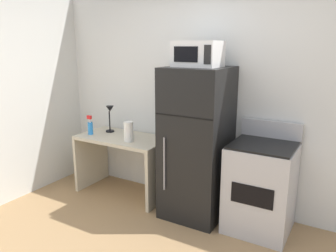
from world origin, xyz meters
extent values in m
cube|color=silver|center=(0.00, 1.70, 1.30)|extent=(5.00, 0.10, 2.60)
cube|color=beige|center=(-1.10, 1.32, 0.73)|extent=(1.15, 0.62, 0.04)
cube|color=beige|center=(-1.65, 1.32, 0.35)|extent=(0.04, 0.62, 0.71)
cube|color=beige|center=(-0.55, 1.32, 0.35)|extent=(0.04, 0.62, 0.71)
cylinder|color=black|center=(-1.40, 1.43, 0.76)|extent=(0.11, 0.11, 0.02)
cylinder|color=black|center=(-1.40, 1.43, 0.90)|extent=(0.02, 0.02, 0.26)
cone|color=black|center=(-1.37, 1.41, 1.07)|extent=(0.10, 0.10, 0.08)
cylinder|color=#264C99|center=(-1.03, 1.36, 0.80)|extent=(0.08, 0.08, 0.09)
cylinder|color=#2D8CEA|center=(-1.53, 1.20, 0.83)|extent=(0.06, 0.06, 0.16)
cylinder|color=white|center=(-1.53, 1.20, 0.93)|extent=(0.02, 0.02, 0.04)
cube|color=red|center=(-1.53, 1.19, 0.98)|extent=(0.06, 0.03, 0.04)
cylinder|color=white|center=(-0.91, 1.19, 0.87)|extent=(0.11, 0.11, 0.24)
cube|color=black|center=(-0.07, 1.30, 0.82)|extent=(0.65, 0.66, 1.65)
cube|color=black|center=(-0.07, 0.97, 1.19)|extent=(0.63, 0.00, 0.01)
cylinder|color=gray|center=(-0.28, 0.96, 0.66)|extent=(0.02, 0.02, 0.58)
cube|color=silver|center=(-0.07, 1.28, 1.78)|extent=(0.46, 0.34, 0.26)
cube|color=black|center=(-0.12, 1.11, 1.78)|extent=(0.26, 0.01, 0.15)
cube|color=black|center=(0.11, 1.11, 1.78)|extent=(0.07, 0.01, 0.18)
cube|color=#B7B7BC|center=(0.64, 1.33, 0.45)|extent=(0.63, 0.60, 0.90)
cube|color=black|center=(0.64, 1.33, 0.91)|extent=(0.60, 0.58, 0.02)
cube|color=#B7B7BC|center=(0.64, 1.61, 1.01)|extent=(0.63, 0.04, 0.18)
cube|color=black|center=(0.64, 1.03, 0.50)|extent=(0.40, 0.01, 0.20)
camera|label=1|loc=(1.39, -1.81, 1.87)|focal=35.16mm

